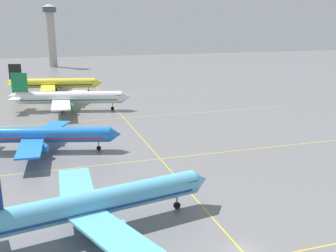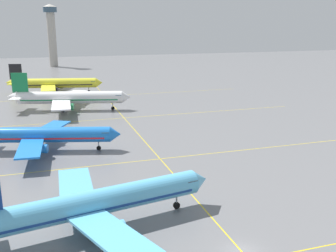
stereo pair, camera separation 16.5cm
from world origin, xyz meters
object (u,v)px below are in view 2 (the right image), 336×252
object	(u,v)px
airliner_front_gate	(95,203)
airliner_far_left_stand	(54,83)
airliner_third_row	(69,98)
airliner_second_row	(43,135)
control_tower	(51,31)

from	to	relation	value
airliner_front_gate	airliner_far_left_stand	xyz separation A→B (m)	(-1.67, 112.84, 0.23)
airliner_front_gate	airliner_far_left_stand	distance (m)	112.85
airliner_front_gate	airliner_third_row	distance (m)	78.62
airliner_second_row	airliner_third_row	xyz separation A→B (m)	(8.30, 40.75, 0.56)
airliner_second_row	control_tower	bearing A→B (deg)	87.43
airliner_second_row	control_tower	xyz separation A→B (m)	(7.94, 177.06, 18.79)
airliner_front_gate	airliner_third_row	world-z (taller)	airliner_third_row
airliner_front_gate	control_tower	size ratio (longest dim) A/B	0.93
airliner_second_row	airliner_far_left_stand	world-z (taller)	airliner_far_left_stand
airliner_third_row	airliner_front_gate	bearing A→B (deg)	-91.28
airliner_second_row	airliner_far_left_stand	bearing A→B (deg)	86.28
airliner_third_row	airliner_far_left_stand	distance (m)	34.41
airliner_front_gate	airliner_second_row	distance (m)	38.42
airliner_far_left_stand	airliner_front_gate	bearing A→B (deg)	-89.15
airliner_front_gate	control_tower	bearing A→B (deg)	89.63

